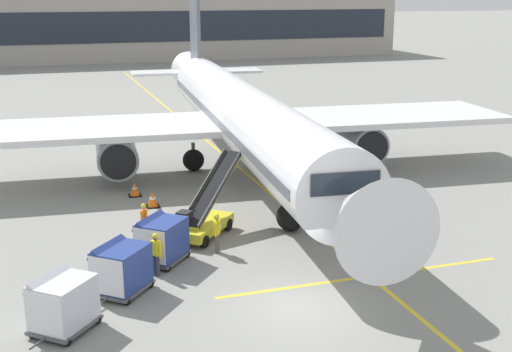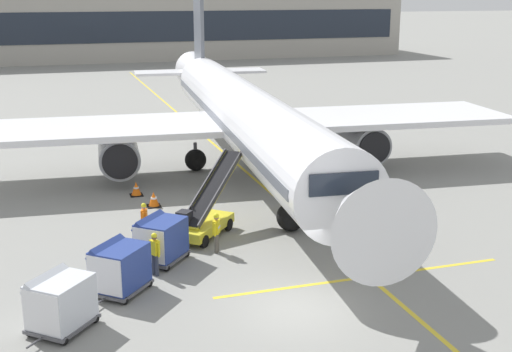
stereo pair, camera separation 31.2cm
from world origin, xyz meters
The scene contains 14 objects.
ground_plane centered at (0.00, 0.00, 0.00)m, with size 600.00×600.00×0.00m, color gray.
parked_airplane centered at (3.42, 18.32, 3.52)m, with size 33.78×43.27×14.40m.
belt_loader centered at (-1.40, 8.20, 0.91)m, with size 4.35×4.67×3.36m.
baggage_cart_lead centered at (-3.84, 5.65, 1.00)m, with size 2.52×2.58×1.91m.
baggage_cart_second centered at (-5.78, 3.19, 1.00)m, with size 2.52×2.58×1.91m.
baggage_cart_third centered at (-7.95, 0.91, 1.00)m, with size 2.52×2.58×1.91m.
ground_crew_by_loader centered at (-1.41, 5.90, 1.00)m, with size 0.40×0.51×1.74m.
ground_crew_by_carts centered at (-4.09, 8.25, 1.00)m, with size 0.35×0.55×1.74m.
ground_crew_marshaller centered at (-4.28, 4.34, 1.00)m, with size 0.40×0.51×1.74m.
ground_crew_wingwalker centered at (-3.38, 5.67, 1.00)m, with size 0.46×0.43×1.74m.
safety_cone_engine_keepout centered at (-3.51, 15.21, 0.37)m, with size 0.68×0.68×0.76m.
safety_cone_wingtip centered at (-2.92, 13.01, 0.38)m, with size 0.69×0.69×0.78m.
apron_guidance_line_lead_in centered at (3.60, 17.52, 0.00)m, with size 0.20×110.00×0.01m.
apron_guidance_line_stop_bar centered at (3.36, 1.64, 0.00)m, with size 12.00×0.20×0.01m.
Camera 1 is at (-8.22, -20.00, 10.76)m, focal length 47.29 mm.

